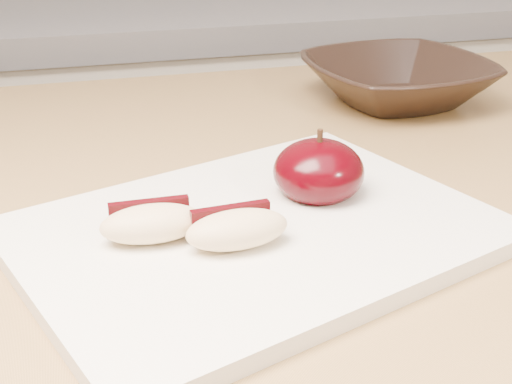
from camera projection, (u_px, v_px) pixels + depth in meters
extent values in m
cube|color=silver|center=(125.00, 250.00, 1.39)|extent=(2.40, 0.60, 0.90)
cube|color=slate|center=(103.00, 6.00, 1.19)|extent=(2.40, 0.62, 0.04)
cube|color=#A77F49|center=(165.00, 203.00, 0.59)|extent=(1.64, 0.64, 0.04)
cube|color=white|center=(256.00, 233.00, 0.49)|extent=(0.37, 0.32, 0.01)
ellipsoid|color=black|center=(319.00, 172.00, 0.53)|extent=(0.07, 0.07, 0.05)
cylinder|color=black|center=(320.00, 136.00, 0.52)|extent=(0.00, 0.00, 0.01)
ellipsoid|color=beige|center=(152.00, 224.00, 0.46)|extent=(0.07, 0.03, 0.02)
cube|color=black|center=(149.00, 215.00, 0.48)|extent=(0.05, 0.01, 0.02)
ellipsoid|color=beige|center=(237.00, 230.00, 0.46)|extent=(0.07, 0.04, 0.02)
cube|color=black|center=(231.00, 221.00, 0.47)|extent=(0.05, 0.01, 0.02)
imported|color=black|center=(397.00, 81.00, 0.77)|extent=(0.21, 0.21, 0.05)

